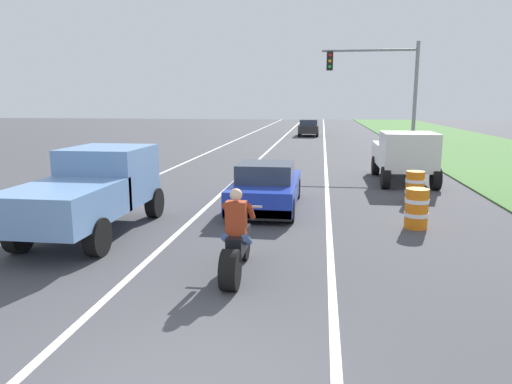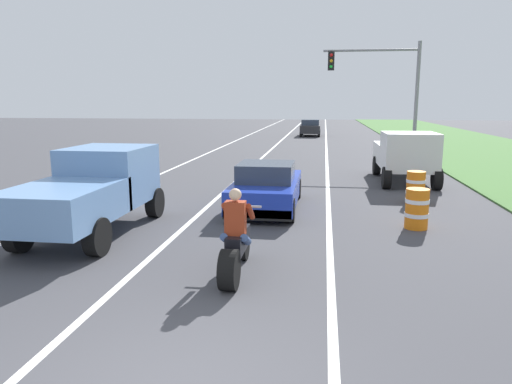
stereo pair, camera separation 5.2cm
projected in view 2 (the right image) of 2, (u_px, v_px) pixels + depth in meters
lane_stripe_left_solid at (190, 161)px, 25.07m from camera, size 0.14×120.00×0.01m
lane_stripe_right_solid at (327, 163)px, 24.06m from camera, size 0.14×120.00×0.01m
lane_stripe_centre_dashed at (257, 162)px, 24.57m from camera, size 0.14×120.00×0.01m
motorcycle_with_rider at (236, 245)px, 8.39m from camera, size 0.70×2.21×1.62m
sports_car_blue at (267, 187)px, 13.83m from camera, size 1.84×4.30×1.37m
pickup_truck_left_lane_light_blue at (93, 188)px, 11.14m from camera, size 2.02×4.80×1.98m
pickup_truck_right_shoulder_white at (405, 154)px, 18.42m from camera, size 2.02×4.80×1.98m
traffic_light_mast_near at (387, 83)px, 23.47m from camera, size 4.74×0.34×6.00m
construction_barrel_nearest at (417, 209)px, 11.65m from camera, size 0.58×0.58×1.00m
construction_barrel_mid at (416, 187)px, 14.56m from camera, size 0.58×0.58×1.00m
distant_car_far_ahead at (310, 127)px, 43.06m from camera, size 1.80×4.00×1.50m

